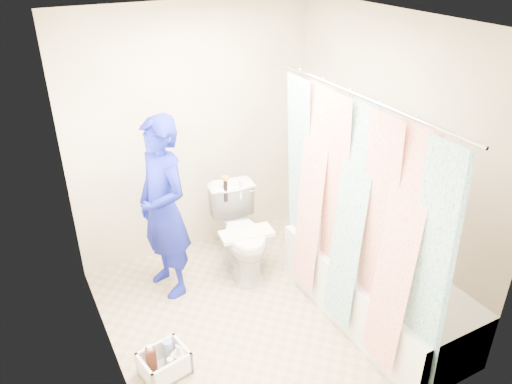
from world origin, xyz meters
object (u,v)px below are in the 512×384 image
bathtub (375,289)px  cleaning_caddy (166,363)px  plumber (163,209)px  toilet (242,233)px

bathtub → cleaning_caddy: bathtub is taller
bathtub → plumber: bearing=139.9°
toilet → plumber: size_ratio=0.48×
cleaning_caddy → bathtub: bearing=-17.4°
toilet → cleaning_caddy: size_ratio=2.11×
toilet → plumber: 0.83m
bathtub → cleaning_caddy: 1.78m
plumber → cleaning_caddy: 1.25m
toilet → cleaning_caddy: 1.44m
bathtub → toilet: (-0.67, 1.11, 0.13)m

